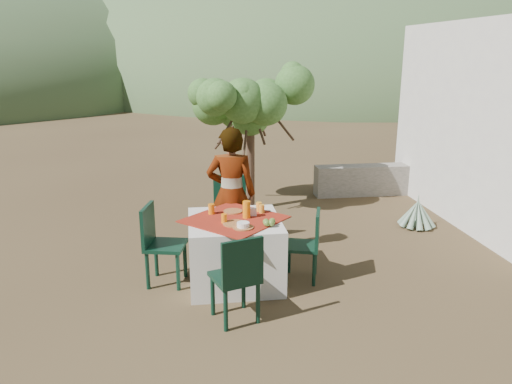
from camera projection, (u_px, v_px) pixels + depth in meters
ground at (190, 288)px, 5.59m from camera, size 160.00×160.00×0.00m
table at (235, 250)px, 5.66m from camera, size 1.30×1.30×0.76m
chair_far at (229, 208)px, 6.70m from camera, size 0.52×0.52×0.96m
chair_near at (238, 275)px, 4.75m from camera, size 0.53×0.53×0.90m
chair_left at (159, 241)px, 5.59m from camera, size 0.51×0.51×0.92m
chair_right at (308, 242)px, 5.68m from camera, size 0.48×0.48×0.83m
person at (231, 194)px, 6.22m from camera, size 0.67×0.50×1.69m
shrub_tree at (254, 110)px, 8.02m from camera, size 1.77×1.74×2.09m
agave at (417, 214)px, 7.50m from camera, size 0.56×0.55×0.59m
stone_wall at (384, 179)px, 9.22m from camera, size 2.60×0.35×0.55m
hill_near_right at (333, 83)px, 41.46m from camera, size 48.00×48.00×20.00m
hill_far_center at (150, 75)px, 54.68m from camera, size 60.00×60.00×24.00m
hill_far_right at (452, 76)px, 53.04m from camera, size 36.00×36.00×14.00m
plate_far at (233, 211)px, 5.79m from camera, size 0.22×0.22×0.01m
plate_near at (235, 224)px, 5.37m from camera, size 0.26×0.26×0.01m
glass_far at (211, 209)px, 5.70m from camera, size 0.07×0.07×0.12m
glass_near at (224, 218)px, 5.40m from camera, size 0.06×0.06×0.10m
juice_pitcher at (247, 209)px, 5.56m from camera, size 0.09×0.09×0.19m
bowl_plate at (243, 227)px, 5.26m from camera, size 0.22×0.22×0.01m
white_bowl at (243, 225)px, 5.25m from camera, size 0.13×0.13×0.05m
jar_left at (262, 209)px, 5.74m from camera, size 0.06×0.06×0.10m
jar_right at (259, 207)px, 5.80m from camera, size 0.07×0.07×0.11m
napkin_holder at (253, 212)px, 5.64m from camera, size 0.07×0.04×0.09m
fruit_cluster at (269, 222)px, 5.33m from camera, size 0.14×0.13×0.07m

